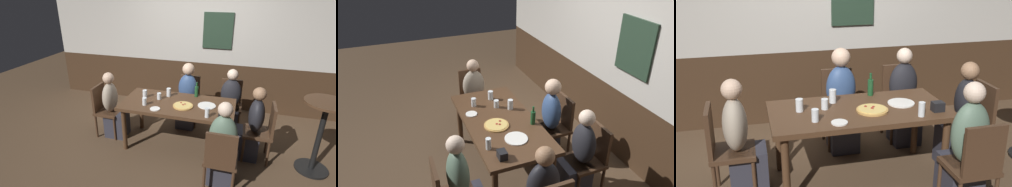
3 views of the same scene
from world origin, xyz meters
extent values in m
plane|color=#4C3826|center=(0.00, 0.00, 0.00)|extent=(12.00, 12.00, 0.00)
cube|color=#3D2819|center=(0.00, 1.65, 0.47)|extent=(6.40, 0.10, 0.95)
cube|color=#472D1C|center=(0.00, 0.00, 0.71)|extent=(1.71, 0.85, 0.05)
cylinder|color=#472D1C|center=(-0.75, -0.35, 0.34)|extent=(0.07, 0.07, 0.69)
cylinder|color=#472D1C|center=(0.75, -0.35, 0.34)|extent=(0.07, 0.07, 0.69)
cylinder|color=#472D1C|center=(-0.75, 0.35, 0.34)|extent=(0.07, 0.07, 0.69)
cylinder|color=#472D1C|center=(0.75, 0.35, 0.34)|extent=(0.07, 0.07, 0.69)
cube|color=#422B1C|center=(-1.19, 0.00, 0.43)|extent=(0.40, 0.40, 0.04)
cube|color=#422B1C|center=(-1.37, 0.00, 0.67)|extent=(0.04, 0.36, 0.43)
cylinder|color=#422B1C|center=(-1.02, 0.17, 0.21)|extent=(0.04, 0.04, 0.41)
cylinder|color=#422B1C|center=(-1.02, -0.17, 0.21)|extent=(0.04, 0.04, 0.41)
cylinder|color=#422B1C|center=(-1.36, 0.17, 0.21)|extent=(0.04, 0.04, 0.41)
cylinder|color=#422B1C|center=(-1.36, -0.17, 0.21)|extent=(0.04, 0.04, 0.41)
cube|color=#422B1C|center=(0.75, 0.77, 0.43)|extent=(0.40, 0.40, 0.04)
cube|color=#422B1C|center=(0.75, 0.95, 0.67)|extent=(0.36, 0.04, 0.43)
cylinder|color=#422B1C|center=(0.92, 0.60, 0.21)|extent=(0.04, 0.04, 0.41)
cylinder|color=#422B1C|center=(0.58, 0.60, 0.21)|extent=(0.04, 0.04, 0.41)
cylinder|color=#422B1C|center=(0.92, 0.94, 0.21)|extent=(0.04, 0.04, 0.41)
cylinder|color=#422B1C|center=(0.58, 0.94, 0.21)|extent=(0.04, 0.04, 0.41)
cube|color=#422B1C|center=(1.19, 0.00, 0.43)|extent=(0.40, 0.40, 0.04)
cube|color=#422B1C|center=(1.37, 0.00, 0.67)|extent=(0.04, 0.36, 0.43)
cylinder|color=#422B1C|center=(1.02, -0.17, 0.21)|extent=(0.04, 0.04, 0.41)
cylinder|color=#422B1C|center=(1.02, 0.17, 0.21)|extent=(0.04, 0.04, 0.41)
cylinder|color=#422B1C|center=(1.36, -0.17, 0.21)|extent=(0.04, 0.04, 0.41)
cylinder|color=#422B1C|center=(1.36, 0.17, 0.21)|extent=(0.04, 0.04, 0.41)
cube|color=#422B1C|center=(0.75, -0.77, 0.43)|extent=(0.40, 0.40, 0.04)
cube|color=#422B1C|center=(0.75, -0.95, 0.67)|extent=(0.36, 0.04, 0.43)
cylinder|color=#422B1C|center=(0.58, -0.60, 0.21)|extent=(0.04, 0.04, 0.41)
cylinder|color=#422B1C|center=(0.92, -0.60, 0.21)|extent=(0.04, 0.04, 0.41)
cube|color=#422B1C|center=(0.00, 0.77, 0.43)|extent=(0.40, 0.40, 0.04)
cube|color=#422B1C|center=(0.00, 0.95, 0.67)|extent=(0.36, 0.04, 0.43)
cylinder|color=#422B1C|center=(0.17, 0.60, 0.21)|extent=(0.04, 0.04, 0.41)
cylinder|color=#422B1C|center=(-0.17, 0.60, 0.21)|extent=(0.04, 0.04, 0.41)
cylinder|color=#422B1C|center=(0.17, 0.94, 0.21)|extent=(0.04, 0.04, 0.41)
cylinder|color=#422B1C|center=(-0.17, 0.94, 0.21)|extent=(0.04, 0.04, 0.41)
cube|color=#2D2D38|center=(-1.06, 0.00, 0.23)|extent=(0.34, 0.32, 0.45)
ellipsoid|color=tan|center=(-1.15, 0.00, 0.70)|extent=(0.22, 0.34, 0.50)
sphere|color=#DBB293|center=(-1.15, 0.00, 1.03)|extent=(0.18, 0.18, 0.18)
cube|color=#2D2D38|center=(0.75, 0.64, 0.23)|extent=(0.32, 0.34, 0.45)
ellipsoid|color=black|center=(0.75, 0.73, 0.70)|extent=(0.34, 0.22, 0.51)
sphere|color=beige|center=(0.75, 0.73, 1.04)|extent=(0.18, 0.18, 0.18)
cube|color=#2D2D38|center=(1.06, 0.00, 0.23)|extent=(0.34, 0.32, 0.45)
ellipsoid|color=black|center=(1.15, 0.00, 0.70)|extent=(0.22, 0.34, 0.50)
sphere|color=#936B4C|center=(1.15, 0.00, 1.03)|extent=(0.18, 0.18, 0.18)
cube|color=#2D2D38|center=(0.75, -0.64, 0.23)|extent=(0.32, 0.34, 0.45)
ellipsoid|color=#56705B|center=(0.75, -0.73, 0.73)|extent=(0.34, 0.22, 0.55)
sphere|color=beige|center=(0.75, -0.73, 1.08)|extent=(0.18, 0.18, 0.18)
cube|color=#2D2D38|center=(0.00, 0.64, 0.23)|extent=(0.32, 0.34, 0.45)
ellipsoid|color=#334C7A|center=(0.00, 0.73, 0.71)|extent=(0.34, 0.22, 0.52)
sphere|color=#DBB293|center=(0.00, 0.73, 1.07)|extent=(0.21, 0.21, 0.21)
cylinder|color=tan|center=(0.10, -0.09, 0.75)|extent=(0.30, 0.30, 0.02)
cylinder|color=#DBB760|center=(0.10, -0.09, 0.76)|extent=(0.27, 0.27, 0.01)
cylinder|color=maroon|center=(0.06, -0.02, 0.77)|extent=(0.03, 0.03, 0.00)
cylinder|color=maroon|center=(0.10, -0.08, 0.77)|extent=(0.03, 0.03, 0.00)
cylinder|color=maroon|center=(0.13, -0.05, 0.77)|extent=(0.03, 0.03, 0.00)
cylinder|color=silver|center=(-0.32, 0.07, 0.79)|extent=(0.07, 0.07, 0.10)
cylinder|color=#331E14|center=(-0.32, 0.07, 0.77)|extent=(0.06, 0.06, 0.06)
cylinder|color=silver|center=(-0.46, -0.20, 0.80)|extent=(0.07, 0.07, 0.12)
cylinder|color=gold|center=(-0.46, -0.20, 0.77)|extent=(0.06, 0.06, 0.06)
cylinder|color=silver|center=(-0.21, 0.22, 0.81)|extent=(0.07, 0.07, 0.14)
cylinder|color=gold|center=(-0.21, 0.22, 0.80)|extent=(0.06, 0.06, 0.11)
cylinder|color=silver|center=(0.50, -0.32, 0.81)|extent=(0.06, 0.06, 0.14)
cylinder|color=#C6842D|center=(0.50, -0.32, 0.77)|extent=(0.05, 0.05, 0.06)
cylinder|color=silver|center=(-0.56, 0.07, 0.80)|extent=(0.07, 0.07, 0.12)
cylinder|color=#B26623|center=(-0.56, 0.07, 0.79)|extent=(0.06, 0.06, 0.10)
cylinder|color=#194723|center=(0.22, 0.34, 0.82)|extent=(0.06, 0.06, 0.17)
cylinder|color=#194723|center=(0.22, 0.34, 0.94)|extent=(0.03, 0.03, 0.07)
cylinder|color=white|center=(0.44, 0.03, 0.75)|extent=(0.27, 0.27, 0.01)
cylinder|color=white|center=(-0.26, -0.29, 0.75)|extent=(0.15, 0.15, 0.01)
cube|color=black|center=(0.70, -0.24, 0.79)|extent=(0.11, 0.09, 0.09)
camera|label=1|loc=(0.87, -3.44, 2.39)|focal=27.36mm
camera|label=2|loc=(3.14, -1.17, 2.86)|focal=34.00mm
camera|label=3|loc=(-1.01, -3.38, 2.13)|focal=42.34mm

